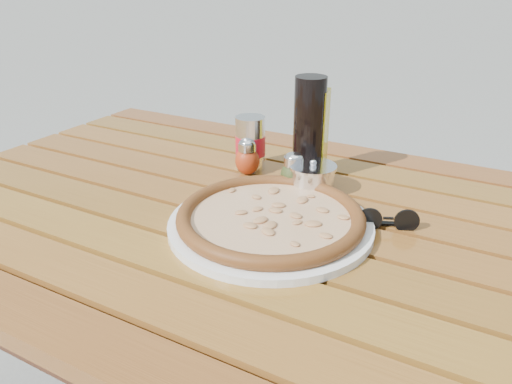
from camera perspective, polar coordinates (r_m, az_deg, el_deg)
The scene contains 10 objects.
table at distance 0.98m, azimuth -0.57°, elevation -6.05°, with size 1.40×0.90×0.75m.
plate at distance 0.88m, azimuth 1.66°, elevation -3.73°, with size 0.36×0.36×0.01m, color white.
pizza at distance 0.87m, azimuth 1.67°, elevation -2.82°, with size 0.43×0.43×0.03m.
pepper_shaker at distance 1.10m, azimuth -1.00°, elevation 4.00°, with size 0.06×0.06×0.08m.
oregano_shaker at distance 1.02m, azimuth 4.30°, elevation 2.26°, with size 0.07×0.07×0.08m.
dark_bottle at distance 1.06m, azimuth 6.07°, elevation 7.16°, with size 0.07×0.07×0.22m, color black.
soda_can at distance 1.12m, azimuth -0.65°, elevation 5.56°, with size 0.09×0.09×0.12m.
olive_oil_cruet at distance 1.08m, azimuth 6.61°, elevation 6.70°, with size 0.06×0.06×0.21m.
parmesan_tin at distance 1.01m, azimuth 6.45°, elevation 1.57°, with size 0.13×0.13×0.07m.
sunglasses at distance 0.90m, azimuth 14.82°, elevation -3.20°, with size 0.11×0.06×0.04m.
Camera 1 is at (0.41, -0.73, 1.18)m, focal length 35.00 mm.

